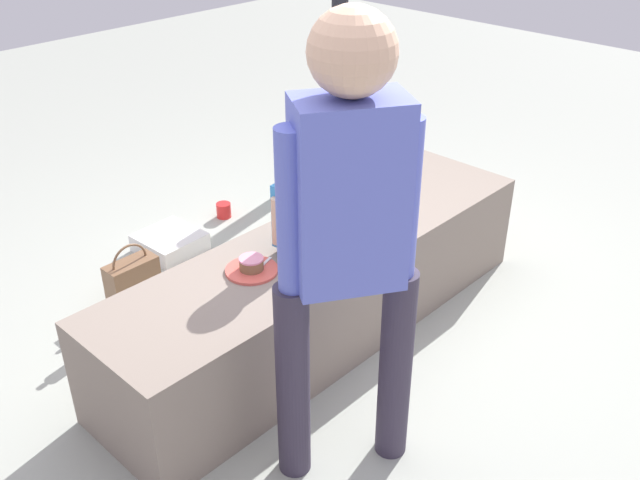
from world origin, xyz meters
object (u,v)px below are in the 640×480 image
object	(u,v)px
party_cup_red	(224,210)
water_bottle_near_gift	(90,333)
adult_standing	(348,225)
cake_plate	(252,267)
gift_bag	(310,192)
handbag_brown_canvas	(133,281)
cake_box_white	(170,242)
child_seated	(302,206)
handbag_black_leather	(309,234)

from	to	relation	value
party_cup_red	water_bottle_near_gift	bearing A→B (deg)	-155.30
adult_standing	cake_plate	xyz separation A→B (m)	(0.13, 0.64, -0.49)
gift_bag	handbag_brown_canvas	xyz separation A→B (m)	(-1.34, -0.07, 0.00)
party_cup_red	handbag_brown_canvas	bearing A→B (deg)	-156.71
adult_standing	gift_bag	world-z (taller)	adult_standing
party_cup_red	cake_box_white	xyz separation A→B (m)	(-0.47, -0.09, 0.01)
adult_standing	cake_plate	distance (m)	0.82
gift_bag	water_bottle_near_gift	xyz separation A→B (m)	(-1.70, -0.27, -0.03)
child_seated	cake_plate	size ratio (longest dim) A/B	2.16
child_seated	adult_standing	distance (m)	0.79
water_bottle_near_gift	handbag_black_leather	distance (m)	1.32
child_seated	cake_plate	xyz separation A→B (m)	(-0.27, 0.03, -0.19)
handbag_brown_canvas	adult_standing	bearing A→B (deg)	-91.63
adult_standing	handbag_brown_canvas	world-z (taller)	adult_standing
party_cup_red	adult_standing	bearing A→B (deg)	-117.09
gift_bag	handbag_black_leather	distance (m)	0.54
party_cup_red	handbag_brown_canvas	xyz separation A→B (m)	(-0.90, -0.39, 0.08)
child_seated	handbag_brown_canvas	world-z (taller)	child_seated
water_bottle_near_gift	party_cup_red	distance (m)	1.39
cake_plate	party_cup_red	world-z (taller)	cake_plate
child_seated	gift_bag	distance (m)	1.47
adult_standing	cake_box_white	bearing A→B (deg)	74.91
gift_bag	handbag_brown_canvas	bearing A→B (deg)	-176.83
child_seated	handbag_black_leather	distance (m)	1.00
gift_bag	handbag_black_leather	size ratio (longest dim) A/B	0.81
cake_plate	cake_box_white	distance (m)	1.25
cake_box_white	handbag_brown_canvas	bearing A→B (deg)	-145.55
child_seated	handbag_brown_canvas	xyz separation A→B (m)	(-0.36, 0.85, -0.59)
adult_standing	handbag_black_leather	distance (m)	1.76
handbag_brown_canvas	cake_box_white	bearing A→B (deg)	34.45
party_cup_red	cake_plate	bearing A→B (deg)	-123.90
cake_plate	party_cup_red	xyz separation A→B (m)	(0.81, 1.20, -0.47)
party_cup_red	cake_box_white	distance (m)	0.48
party_cup_red	handbag_brown_canvas	size ratio (longest dim) A/B	0.27
gift_bag	party_cup_red	bearing A→B (deg)	144.56
water_bottle_near_gift	gift_bag	bearing A→B (deg)	8.89
water_bottle_near_gift	handbag_brown_canvas	xyz separation A→B (m)	(0.36, 0.19, 0.03)
child_seated	gift_bag	size ratio (longest dim) A/B	1.68
gift_bag	handbag_brown_canvas	world-z (taller)	handbag_brown_canvas
gift_bag	water_bottle_near_gift	size ratio (longest dim) A/B	1.35
child_seated	water_bottle_near_gift	xyz separation A→B (m)	(-0.72, 0.66, -0.61)
child_seated	cake_box_white	xyz separation A→B (m)	(0.07, 1.14, -0.66)
adult_standing	handbag_brown_canvas	distance (m)	1.70
child_seated	cake_plate	world-z (taller)	child_seated
cake_plate	water_bottle_near_gift	xyz separation A→B (m)	(-0.45, 0.63, -0.42)
cake_plate	handbag_black_leather	distance (m)	1.08
cake_box_white	handbag_brown_canvas	xyz separation A→B (m)	(-0.43, -0.30, 0.07)
child_seated	handbag_black_leather	bearing A→B (deg)	42.40
cake_plate	party_cup_red	bearing A→B (deg)	56.10
gift_bag	cake_box_white	bearing A→B (deg)	166.37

